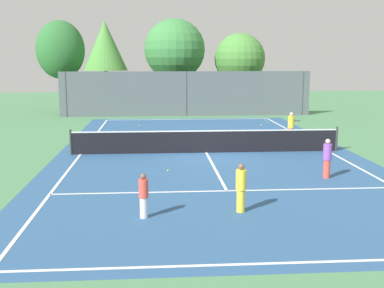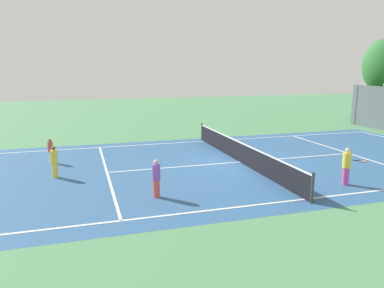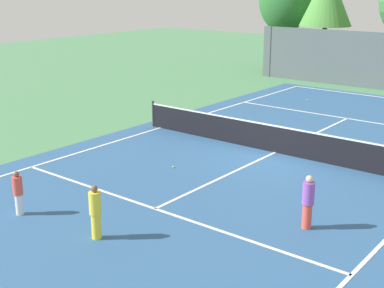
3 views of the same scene
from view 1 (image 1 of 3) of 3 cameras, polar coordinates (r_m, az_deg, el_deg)
name	(u,v)px [view 1 (image 1 of 3)]	position (r m, az deg, el deg)	size (l,w,h in m)	color
ground_plane	(206,153)	(21.86, 1.65, -1.01)	(80.00, 80.00, 0.00)	#4C8456
court_surface	(206,153)	(21.86, 1.65, -1.00)	(13.00, 25.00, 0.01)	#2D5684
tennis_net	(206,141)	(21.77, 1.66, 0.31)	(11.90, 0.10, 1.10)	#333833
perimeter_fence	(186,94)	(35.51, -0.65, 5.82)	(18.00, 0.12, 3.20)	#515B60
tree_0	(175,50)	(39.10, -2.01, 10.85)	(4.74, 4.74, 7.16)	brown
tree_1	(105,46)	(37.69, -10.01, 11.10)	(3.26, 3.26, 6.85)	brown
tree_2	(240,59)	(39.79, 5.53, 9.76)	(4.02, 4.02, 6.08)	brown
tree_3	(60,50)	(39.07, -14.97, 10.44)	(3.64, 3.05, 6.92)	brown
player_0	(291,127)	(25.02, 11.39, 1.98)	(0.80, 0.77, 1.49)	#D14799
player_1	(241,187)	(13.47, 5.68, -5.00)	(0.29, 0.29, 1.35)	yellow
player_2	(144,195)	(12.99, -5.62, -5.92)	(0.26, 0.26, 1.19)	silver
player_3	(327,158)	(17.79, 15.35, -1.58)	(0.30, 0.30, 1.38)	#E54C3F
tennis_ball_0	(178,151)	(22.10, -1.60, -0.80)	(0.07, 0.07, 0.07)	#CCE533
tennis_ball_1	(257,131)	(28.44, 7.56, 1.53)	(0.07, 0.07, 0.07)	#CCE533
tennis_ball_2	(261,125)	(30.97, 8.00, 2.20)	(0.07, 0.07, 0.07)	#CCE533
tennis_ball_3	(168,171)	(18.29, -2.81, -3.09)	(0.07, 0.07, 0.07)	#CCE533
tennis_ball_4	(291,147)	(23.62, 11.40, -0.30)	(0.07, 0.07, 0.07)	#CCE533
tennis_ball_5	(266,120)	(33.42, 8.53, 2.75)	(0.07, 0.07, 0.07)	#CCE533
tennis_ball_6	(280,149)	(22.91, 10.19, -0.57)	(0.07, 0.07, 0.07)	#CCE533
tennis_ball_7	(268,122)	(32.26, 8.75, 2.49)	(0.07, 0.07, 0.07)	#CCE533
tennis_ball_8	(140,126)	(30.53, -6.08, 2.13)	(0.07, 0.07, 0.07)	#CCE533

